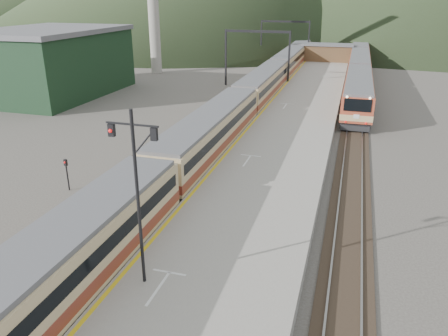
% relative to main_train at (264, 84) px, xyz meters
% --- Properties ---
extents(track_main, '(2.60, 200.00, 0.23)m').
position_rel_main_train_xyz_m(track_main, '(0.00, -6.38, -2.06)').
color(track_main, black).
rests_on(track_main, ground).
extents(track_far, '(2.60, 200.00, 0.23)m').
position_rel_main_train_xyz_m(track_far, '(-5.00, -6.38, -2.06)').
color(track_far, black).
rests_on(track_far, ground).
extents(track_second, '(2.60, 200.00, 0.23)m').
position_rel_main_train_xyz_m(track_second, '(11.50, -6.38, -2.06)').
color(track_second, black).
rests_on(track_second, ground).
extents(platform, '(8.00, 100.00, 1.00)m').
position_rel_main_train_xyz_m(platform, '(5.60, -8.38, -1.63)').
color(platform, gray).
rests_on(platform, ground).
extents(gantry_near, '(9.55, 0.25, 8.00)m').
position_rel_main_train_xyz_m(gantry_near, '(-2.85, 8.62, 3.45)').
color(gantry_near, black).
rests_on(gantry_near, ground).
extents(gantry_far, '(9.55, 0.25, 8.00)m').
position_rel_main_train_xyz_m(gantry_far, '(-2.85, 33.62, 3.45)').
color(gantry_far, black).
rests_on(gantry_far, ground).
extents(warehouse, '(14.50, 20.50, 8.60)m').
position_rel_main_train_xyz_m(warehouse, '(-28.00, -4.38, 2.19)').
color(warehouse, black).
rests_on(warehouse, ground).
extents(station_shed, '(9.40, 4.40, 3.10)m').
position_rel_main_train_xyz_m(station_shed, '(5.60, 31.62, 0.44)').
color(station_shed, brown).
rests_on(station_shed, platform).
extents(main_train, '(3.11, 106.70, 3.80)m').
position_rel_main_train_xyz_m(main_train, '(0.00, 0.00, 0.00)').
color(main_train, tan).
rests_on(main_train, track_main).
extents(second_train, '(3.11, 63.82, 3.80)m').
position_rel_main_train_xyz_m(second_train, '(11.50, 20.36, 0.00)').
color(second_train, '#A9442C').
rests_on(second_train, track_second).
extents(signal_mast, '(2.20, 0.20, 7.70)m').
position_rel_main_train_xyz_m(signal_mast, '(3.00, -40.06, 3.53)').
color(signal_mast, black).
rests_on(signal_mast, platform).
extents(short_signal_a, '(0.25, 0.20, 2.27)m').
position_rel_main_train_xyz_m(short_signal_a, '(-2.21, -37.87, -0.67)').
color(short_signal_a, black).
rests_on(short_signal_a, ground).
extents(short_signal_b, '(0.25, 0.21, 2.27)m').
position_rel_main_train_xyz_m(short_signal_b, '(-2.14, -21.03, -0.67)').
color(short_signal_b, black).
rests_on(short_signal_b, ground).
extents(short_signal_c, '(0.25, 0.21, 2.27)m').
position_rel_main_train_xyz_m(short_signal_c, '(-7.31, -30.90, -0.67)').
color(short_signal_c, black).
rests_on(short_signal_c, ground).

